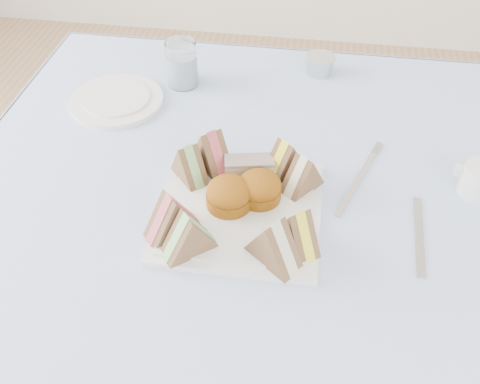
# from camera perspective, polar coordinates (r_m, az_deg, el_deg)

# --- Properties ---
(table) EXTENTS (0.90, 0.90, 0.74)m
(table) POSITION_cam_1_polar(r_m,az_deg,el_deg) (1.22, -0.10, -12.82)
(table) COLOR brown
(table) RESTS_ON floor
(tablecloth) EXTENTS (1.02, 1.02, 0.01)m
(tablecloth) POSITION_cam_1_polar(r_m,az_deg,el_deg) (0.93, -0.13, -0.03)
(tablecloth) COLOR #AFC5F6
(tablecloth) RESTS_ON table
(serving_plate) EXTENTS (0.27, 0.27, 0.01)m
(serving_plate) POSITION_cam_1_polar(r_m,az_deg,el_deg) (0.88, 0.00, -2.06)
(serving_plate) COLOR silver
(serving_plate) RESTS_ON tablecloth
(sandwich_fl_a) EXTENTS (0.09, 0.09, 0.08)m
(sandwich_fl_a) POSITION_cam_1_polar(r_m,az_deg,el_deg) (0.82, -7.33, -2.33)
(sandwich_fl_a) COLOR brown
(sandwich_fl_a) RESTS_ON serving_plate
(sandwich_fl_b) EXTENTS (0.09, 0.08, 0.07)m
(sandwich_fl_b) POSITION_cam_1_polar(r_m,az_deg,el_deg) (0.80, -5.54, -4.36)
(sandwich_fl_b) COLOR brown
(sandwich_fl_b) RESTS_ON serving_plate
(sandwich_fr_a) EXTENTS (0.08, 0.09, 0.07)m
(sandwich_fr_a) POSITION_cam_1_polar(r_m,az_deg,el_deg) (0.81, 6.22, -3.90)
(sandwich_fr_a) COLOR brown
(sandwich_fr_a) RESTS_ON serving_plate
(sandwich_fr_b) EXTENTS (0.10, 0.09, 0.08)m
(sandwich_fr_b) POSITION_cam_1_polar(r_m,az_deg,el_deg) (0.78, 3.64, -5.24)
(sandwich_fr_b) COLOR brown
(sandwich_fr_b) RESTS_ON serving_plate
(sandwich_bl_a) EXTENTS (0.08, 0.08, 0.07)m
(sandwich_bl_a) POSITION_cam_1_polar(r_m,az_deg,el_deg) (0.92, -5.47, 3.20)
(sandwich_bl_a) COLOR brown
(sandwich_bl_a) RESTS_ON serving_plate
(sandwich_bl_b) EXTENTS (0.09, 0.09, 0.08)m
(sandwich_bl_b) POSITION_cam_1_polar(r_m,az_deg,el_deg) (0.93, -3.04, 4.53)
(sandwich_bl_b) COLOR brown
(sandwich_bl_b) RESTS_ON serving_plate
(sandwich_br_a) EXTENTS (0.08, 0.09, 0.07)m
(sandwich_br_a) POSITION_cam_1_polar(r_m,az_deg,el_deg) (0.90, 6.73, 2.05)
(sandwich_br_a) COLOR brown
(sandwich_br_a) RESTS_ON serving_plate
(sandwich_br_b) EXTENTS (0.08, 0.09, 0.07)m
(sandwich_br_b) POSITION_cam_1_polar(r_m,az_deg,el_deg) (0.92, 4.78, 3.65)
(sandwich_br_b) COLOR brown
(sandwich_br_b) RESTS_ON serving_plate
(scone_left) EXTENTS (0.08, 0.08, 0.05)m
(scone_left) POSITION_cam_1_polar(r_m,az_deg,el_deg) (0.87, -1.19, -0.26)
(scone_left) COLOR brown
(scone_left) RESTS_ON serving_plate
(scone_right) EXTENTS (0.09, 0.09, 0.05)m
(scone_right) POSITION_cam_1_polar(r_m,az_deg,el_deg) (0.88, 2.09, 0.45)
(scone_right) COLOR brown
(scone_right) RESTS_ON serving_plate
(pastry_slice) EXTENTS (0.09, 0.05, 0.04)m
(pastry_slice) POSITION_cam_1_polar(r_m,az_deg,el_deg) (0.92, 0.99, 2.57)
(pastry_slice) COLOR beige
(pastry_slice) RESTS_ON serving_plate
(side_plate) EXTENTS (0.26, 0.26, 0.01)m
(side_plate) POSITION_cam_1_polar(r_m,az_deg,el_deg) (1.16, -13.02, 9.50)
(side_plate) COLOR silver
(side_plate) RESTS_ON tablecloth
(water_glass) EXTENTS (0.08, 0.08, 0.10)m
(water_glass) POSITION_cam_1_polar(r_m,az_deg,el_deg) (1.18, -6.22, 13.44)
(water_glass) COLOR white
(water_glass) RESTS_ON tablecloth
(tea_strainer) EXTENTS (0.08, 0.08, 0.04)m
(tea_strainer) POSITION_cam_1_polar(r_m,az_deg,el_deg) (1.24, 8.51, 13.20)
(tea_strainer) COLOR #BBBCBE
(tea_strainer) RESTS_ON tablecloth
(knife) EXTENTS (0.02, 0.17, 0.00)m
(knife) POSITION_cam_1_polar(r_m,az_deg,el_deg) (0.90, 18.55, -4.41)
(knife) COLOR #BBBCBE
(knife) RESTS_ON tablecloth
(fork) EXTENTS (0.07, 0.18, 0.00)m
(fork) POSITION_cam_1_polar(r_m,az_deg,el_deg) (0.96, 12.34, 0.96)
(fork) COLOR #BBBCBE
(fork) RESTS_ON tablecloth
(creamer_jug) EXTENTS (0.08, 0.08, 0.06)m
(creamer_jug) POSITION_cam_1_polar(r_m,az_deg,el_deg) (0.99, 24.22, 1.12)
(creamer_jug) COLOR silver
(creamer_jug) RESTS_ON tablecloth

